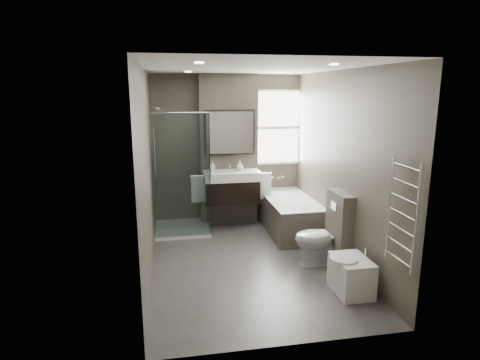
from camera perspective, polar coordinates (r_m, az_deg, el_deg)
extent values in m
cube|color=#4A4744|center=(5.69, 1.13, -11.76)|extent=(2.65, 3.85, 0.05)
cube|color=silver|center=(5.19, 1.27, 15.93)|extent=(2.65, 3.85, 0.05)
cube|color=#544D41|center=(7.15, -1.86, 4.40)|extent=(2.65, 0.05, 2.60)
cube|color=#544D41|center=(3.47, 7.49, -4.69)|extent=(2.65, 0.05, 2.60)
cube|color=#544D41|center=(5.19, -13.29, 0.89)|extent=(0.05, 3.85, 2.60)
cube|color=#544D41|center=(5.69, 14.39, 1.85)|extent=(0.05, 3.85, 2.60)
cube|color=#504A3F|center=(7.01, -1.68, 4.22)|extent=(1.00, 0.25, 2.60)
cube|color=black|center=(6.79, -1.20, -1.55)|extent=(0.90, 0.45, 0.38)
cube|color=white|center=(6.73, -1.21, 0.63)|extent=(0.95, 0.47, 0.15)
cylinder|color=silver|center=(6.87, -1.44, 2.03)|extent=(0.03, 0.03, 0.12)
cylinder|color=silver|center=(6.80, -1.37, 2.39)|extent=(0.02, 0.12, 0.02)
cube|color=black|center=(6.81, -1.50, 6.78)|extent=(0.86, 0.06, 0.76)
cube|color=white|center=(6.78, -1.45, 6.75)|extent=(0.80, 0.02, 0.70)
cube|color=silver|center=(6.70, -5.91, -1.30)|extent=(0.24, 0.06, 0.44)
cube|color=silver|center=(6.87, 3.44, -0.90)|extent=(0.24, 0.06, 0.44)
cube|color=white|center=(6.93, -8.22, -6.85)|extent=(0.90, 0.90, 0.06)
cube|color=white|center=(6.23, -8.36, 0.49)|extent=(0.88, 0.01, 1.94)
cube|color=white|center=(6.69, -4.69, 1.43)|extent=(0.01, 0.88, 1.94)
cylinder|color=silver|center=(6.62, -12.02, 3.01)|extent=(0.02, 0.02, 1.00)
cube|color=#504A3F|center=(6.80, 7.00, -5.01)|extent=(0.75, 1.60, 0.55)
cube|color=white|center=(6.72, 7.06, -2.73)|extent=(0.75, 1.60, 0.03)
cube|color=white|center=(6.74, 7.05, -3.27)|extent=(0.61, 1.42, 0.12)
cube|color=white|center=(7.25, 5.29, 7.45)|extent=(0.98, 0.04, 1.33)
cube|color=white|center=(7.23, 5.34, 7.43)|extent=(0.90, 0.01, 1.25)
cube|color=white|center=(7.22, 5.35, 7.42)|extent=(0.90, 0.01, 0.05)
imported|color=white|center=(5.60, 11.49, -8.07)|extent=(0.73, 0.42, 0.74)
cube|color=#504A3F|center=(5.63, 13.92, -6.68)|extent=(0.18, 0.55, 1.00)
cube|color=silver|center=(5.50, 13.19, -3.62)|extent=(0.01, 0.16, 0.11)
cube|color=white|center=(4.99, 15.54, -12.97)|extent=(0.38, 0.53, 0.42)
cylinder|color=white|center=(4.86, 14.54, -10.93)|extent=(0.32, 0.32, 0.05)
cylinder|color=silver|center=(4.94, 17.44, -9.72)|extent=(0.02, 0.02, 0.10)
cylinder|color=silver|center=(4.15, 23.77, -5.40)|extent=(0.03, 0.03, 1.10)
cylinder|color=silver|center=(4.52, 20.56, -3.69)|extent=(0.03, 0.03, 1.10)
cube|color=silver|center=(4.33, 22.09, -4.51)|extent=(0.02, 0.46, 1.00)
imported|color=white|center=(6.71, -3.91, 1.98)|extent=(0.08, 0.08, 0.18)
imported|color=white|center=(6.77, -0.05, 2.02)|extent=(0.12, 0.12, 0.16)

